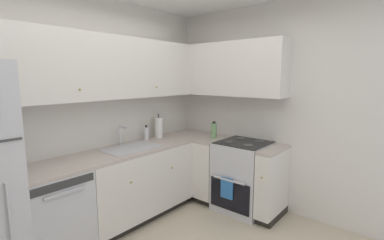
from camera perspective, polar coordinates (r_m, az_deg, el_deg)
name	(u,v)px	position (r m, az deg, el deg)	size (l,w,h in m)	color
wall_back	(84,113)	(3.38, -21.25, 1.26)	(3.63, 0.05, 2.63)	silver
wall_right	(280,110)	(3.69, 17.62, 2.04)	(0.05, 3.17, 2.63)	silver
dishwasher	(52,214)	(3.10, -26.79, -16.87)	(0.60, 0.63, 0.85)	silver
lower_cabinets_back	(136,183)	(3.58, -11.37, -12.55)	(1.42, 0.62, 0.85)	silver
countertop_back	(135,148)	(3.44, -11.60, -5.71)	(2.63, 0.60, 0.04)	#B7A89E
lower_cabinets_right	(235,175)	(3.81, 8.78, -11.14)	(0.62, 1.11, 0.85)	silver
countertop_right	(236,143)	(3.68, 8.92, -4.69)	(0.60, 1.11, 0.03)	#B7A89E
oven_range	(243,175)	(3.76, 10.42, -11.10)	(0.68, 0.62, 1.04)	silver
upper_cabinets_back	(113,68)	(3.35, -15.80, 10.21)	(2.31, 0.34, 0.70)	silver
upper_cabinets_right	(226,69)	(3.84, 6.98, 10.25)	(0.32, 1.66, 0.70)	silver
sink	(132,152)	(3.38, -12.15, -6.37)	(0.65, 0.40, 0.10)	#B7B7BC
faucet	(121,134)	(3.51, -14.32, -2.76)	(0.07, 0.16, 0.25)	silver
soap_bottle	(146,133)	(3.76, -9.32, -2.73)	(0.06, 0.06, 0.20)	silver
paper_towel_roll	(159,128)	(3.87, -6.82, -1.57)	(0.11, 0.11, 0.34)	white
oil_bottle	(214,130)	(3.84, 4.50, -2.14)	(0.08, 0.08, 0.23)	#729E66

